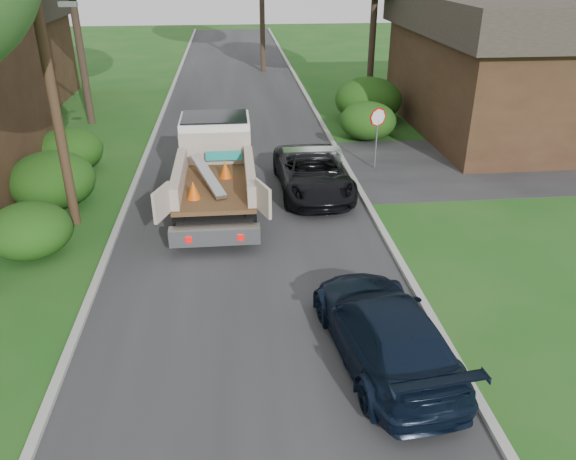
% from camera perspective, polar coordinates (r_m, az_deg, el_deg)
% --- Properties ---
extents(ground, '(120.00, 120.00, 0.00)m').
position_cam_1_polar(ground, '(14.12, -3.35, -7.09)').
color(ground, '#194F16').
rests_on(ground, ground).
extents(road, '(8.00, 90.00, 0.02)m').
position_cam_1_polar(road, '(23.13, -4.52, 6.65)').
color(road, '#28282B').
rests_on(road, ground).
extents(side_street, '(16.00, 7.00, 0.02)m').
position_cam_1_polar(side_street, '(25.40, 23.90, 6.25)').
color(side_street, '#28282B').
rests_on(side_street, ground).
extents(curb_left, '(0.20, 90.00, 0.12)m').
position_cam_1_polar(curb_left, '(23.41, -14.66, 6.25)').
color(curb_left, '#9E9E99').
rests_on(curb_left, ground).
extents(curb_right, '(0.20, 90.00, 0.12)m').
position_cam_1_polar(curb_right, '(23.54, 5.57, 7.10)').
color(curb_right, '#9E9E99').
rests_on(curb_right, ground).
extents(stop_sign, '(0.71, 0.32, 2.48)m').
position_cam_1_polar(stop_sign, '(22.34, 9.07, 10.46)').
color(stop_sign, slate).
rests_on(stop_sign, ground).
extents(utility_pole, '(2.42, 1.25, 10.00)m').
position_cam_1_polar(utility_pole, '(17.73, -23.38, 15.88)').
color(utility_pole, '#382619').
rests_on(utility_pole, ground).
extents(house_right, '(9.72, 12.96, 6.20)m').
position_cam_1_polar(house_right, '(29.40, 22.24, 15.48)').
color(house_right, '#382317').
rests_on(house_right, ground).
extents(hedge_left_a, '(2.34, 2.34, 1.53)m').
position_cam_1_polar(hedge_left_a, '(17.38, -24.79, -0.02)').
color(hedge_left_a, '#174610').
rests_on(hedge_left_a, ground).
extents(hedge_left_b, '(2.86, 2.86, 1.87)m').
position_cam_1_polar(hedge_left_b, '(20.47, -22.88, 4.70)').
color(hedge_left_b, '#174610').
rests_on(hedge_left_b, ground).
extents(hedge_left_c, '(2.60, 2.60, 1.70)m').
position_cam_1_polar(hedge_left_c, '(23.75, -21.37, 7.59)').
color(hedge_left_c, '#174610').
rests_on(hedge_left_c, ground).
extents(hedge_right_a, '(2.60, 2.60, 1.70)m').
position_cam_1_polar(hedge_right_a, '(26.46, 8.10, 10.93)').
color(hedge_right_a, '#174610').
rests_on(hedge_right_a, ground).
extents(hedge_right_b, '(3.38, 3.38, 2.21)m').
position_cam_1_polar(hedge_right_b, '(29.39, 8.15, 12.98)').
color(hedge_right_b, '#174610').
rests_on(hedge_right_b, ground).
extents(flatbed_truck, '(3.20, 6.82, 2.58)m').
position_cam_1_polar(flatbed_truck, '(19.56, -7.36, 7.13)').
color(flatbed_truck, black).
rests_on(flatbed_truck, ground).
extents(black_pickup, '(2.56, 5.30, 1.46)m').
position_cam_1_polar(black_pickup, '(20.14, 2.54, 5.85)').
color(black_pickup, black).
rests_on(black_pickup, ground).
extents(navy_suv, '(2.66, 5.25, 1.46)m').
position_cam_1_polar(navy_suv, '(12.02, 9.81, -9.96)').
color(navy_suv, black).
rests_on(navy_suv, ground).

